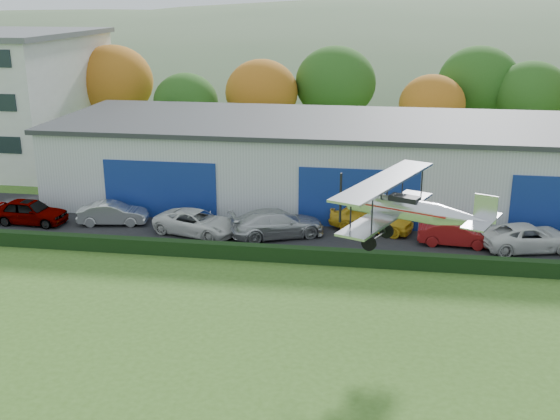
# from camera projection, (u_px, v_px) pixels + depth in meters

# --- Properties ---
(apron) EXTENTS (48.00, 9.00, 0.05)m
(apron) POSITION_uv_depth(u_px,v_px,m) (322.00, 231.00, 39.34)
(apron) COLOR black
(apron) RESTS_ON ground
(hedge) EXTENTS (46.00, 0.60, 0.80)m
(hedge) POSITION_uv_depth(u_px,v_px,m) (313.00, 255.00, 34.71)
(hedge) COLOR black
(hedge) RESTS_ON ground
(hangar) EXTENTS (40.60, 12.60, 5.30)m
(hangar) POSITION_uv_depth(u_px,v_px,m) (363.00, 161.00, 44.81)
(hangar) COLOR #B2B7BC
(hangar) RESTS_ON ground
(tree_belt) EXTENTS (75.70, 13.22, 10.12)m
(tree_belt) POSITION_uv_depth(u_px,v_px,m) (320.00, 89.00, 56.43)
(tree_belt) COLOR #3D2614
(tree_belt) RESTS_ON ground
(distant_hills) EXTENTS (430.00, 196.00, 56.00)m
(distant_hills) POSITION_uv_depth(u_px,v_px,m) (339.00, 113.00, 156.41)
(distant_hills) COLOR #4C6642
(distant_hills) RESTS_ON ground
(car_0) EXTENTS (4.50, 1.95, 1.51)m
(car_0) POSITION_uv_depth(u_px,v_px,m) (30.00, 211.00, 40.42)
(car_0) COLOR gray
(car_0) RESTS_ON apron
(car_1) EXTENTS (4.24, 2.08, 1.34)m
(car_1) POSITION_uv_depth(u_px,v_px,m) (113.00, 213.00, 40.36)
(car_1) COLOR silver
(car_1) RESTS_ON apron
(car_2) EXTENTS (5.40, 3.56, 1.38)m
(car_2) POSITION_uv_depth(u_px,v_px,m) (197.00, 223.00, 38.66)
(car_2) COLOR silver
(car_2) RESTS_ON apron
(car_3) EXTENTS (5.79, 4.22, 1.56)m
(car_3) POSITION_uv_depth(u_px,v_px,m) (277.00, 223.00, 38.22)
(car_3) COLOR silver
(car_3) RESTS_ON apron
(car_4) EXTENTS (5.17, 3.12, 1.64)m
(car_4) POSITION_uv_depth(u_px,v_px,m) (372.00, 217.00, 39.21)
(car_4) COLOR gold
(car_4) RESTS_ON apron
(car_5) EXTENTS (4.14, 1.68, 1.34)m
(car_5) POSITION_uv_depth(u_px,v_px,m) (456.00, 233.00, 36.95)
(car_5) COLOR maroon
(car_5) RESTS_ON apron
(car_6) EXTENTS (5.52, 3.62, 1.41)m
(car_6) POSITION_uv_depth(u_px,v_px,m) (529.00, 237.00, 36.25)
(car_6) COLOR silver
(car_6) RESTS_ON apron
(biplane) EXTENTS (6.47, 7.14, 2.73)m
(biplane) POSITION_uv_depth(u_px,v_px,m) (406.00, 207.00, 26.34)
(biplane) COLOR silver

